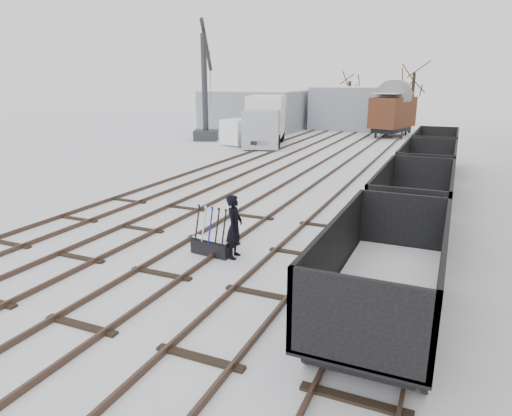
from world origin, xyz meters
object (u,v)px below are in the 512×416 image
Objects in this scene: worker at (234,227)px; box_van_wagon at (393,111)px; crane at (207,110)px; lorry at (265,120)px; panel_van at (248,131)px; freight_wagon_a at (383,290)px; ground_frame at (211,246)px.

box_van_wagon is at bearing -9.21° from worker.
worker is 28.19m from crane.
crane is (-5.72, 0.41, 0.65)m from lorry.
lorry is 1.66m from panel_van.
worker is 0.34× the size of freight_wagon_a.
crane is at bearing 22.18° from worker.
box_van_wagon is 0.65× the size of lorry.
ground_frame is 0.17× the size of lorry.
box_van_wagon is (0.07, 33.14, 1.36)m from worker.
lorry reaches higher than panel_van.
lorry is at bearing 117.59° from freight_wagon_a.
worker is at bearing -48.93° from panel_van.
worker is at bearing 14.79° from ground_frame.
crane is (-14.67, -9.09, 0.32)m from box_van_wagon.
ground_frame is at bearing 157.36° from freight_wagon_a.
ground_frame is 0.15× the size of crane.
worker is at bearing -86.37° from lorry.
panel_van is at bearing -33.07° from crane.
worker is 0.19× the size of crane.
box_van_wagon is at bearing 95.78° from ground_frame.
crane is (-13.86, 24.15, 2.37)m from ground_frame.
ground_frame is 25.18m from panel_van.
freight_wagon_a is (5.46, -2.28, 0.62)m from ground_frame.
box_van_wagon reaches higher than worker.
lorry reaches higher than worker.
freight_wagon_a reaches higher than panel_van.
crane is at bearing -132.68° from box_van_wagon.
ground_frame is 0.26× the size of freight_wagon_a.
ground_frame is 25.15m from lorry.
lorry is (-8.88, 23.64, 1.03)m from worker.
box_van_wagon is at bearing 29.73° from lorry.
freight_wagon_a reaches higher than ground_frame.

